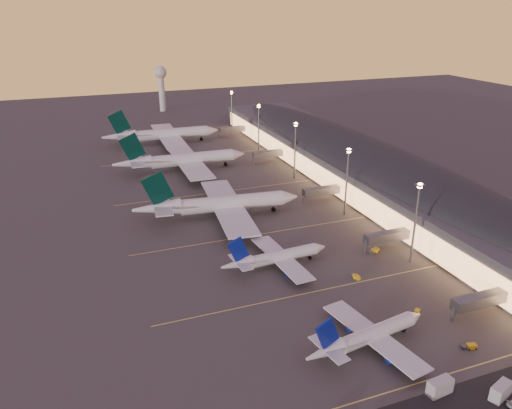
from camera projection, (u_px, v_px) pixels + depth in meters
The scene contains 16 objects.
ground at pixel (306, 283), 142.56m from camera, with size 700.00×700.00×0.00m, color #3C3A38.
airliner_narrow_south at pixel (367, 336), 114.69m from camera, with size 34.31×30.98×12.27m.
airliner_narrow_north at pixel (275, 257), 150.15m from camera, with size 34.81×31.12×12.44m.
airliner_wide_near at pixel (218, 204), 184.73m from camera, with size 62.14×56.93×19.87m.
airliner_wide_mid at pixel (181, 160), 236.63m from camera, with size 63.25×57.43×20.28m.
airliner_wide_far at pixel (162, 135), 281.99m from camera, with size 65.23×59.30×20.90m.
terminal_building at pixel (359, 161), 222.50m from camera, with size 56.35×255.00×17.46m.
light_masts at pixel (316, 153), 204.20m from camera, with size 2.20×217.20×25.90m.
radar_tower at pixel (161, 81), 362.89m from camera, with size 9.00×9.00×32.50m.
lane_markings at pixel (256, 228), 177.21m from camera, with size 90.00×180.36×0.00m.
baggage_tug_a at pixel (470, 346), 115.49m from camera, with size 3.69×2.21×1.03m.
baggage_tug_b at pixel (417, 312), 128.26m from camera, with size 3.22×2.89×0.94m.
baggage_tug_c at pixel (374, 251), 160.06m from camera, with size 3.97×2.25×1.12m.
catering_truck_a at pixel (441, 387), 101.84m from camera, with size 6.22×3.01×3.37m.
catering_truck_b at pixel (502, 391), 100.81m from camera, with size 6.20×3.95×3.26m.
baggage_tug_d at pixel (356, 276), 145.08m from camera, with size 1.62×3.49×1.03m.
Camera 1 is at (-57.40, -110.55, 74.25)m, focal length 35.00 mm.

